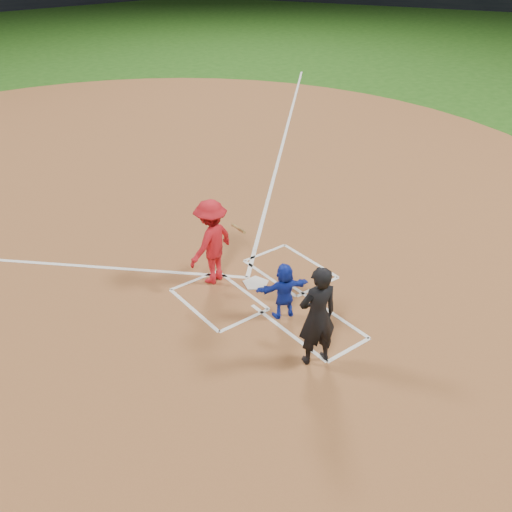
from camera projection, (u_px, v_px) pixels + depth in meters
ground at (256, 284)px, 12.35m from camera, size 120.00×120.00×0.00m
home_plate_dirt at (129, 193)px, 16.44m from camera, size 28.00×28.00×0.01m
home_plate at (256, 283)px, 12.34m from camera, size 0.60×0.60×0.02m
catcher at (284, 291)px, 11.06m from camera, size 1.14×0.68×1.17m
umpire at (317, 316)px, 9.71m from camera, size 0.80×0.63×1.94m
chalk_markings at (141, 201)px, 15.95m from camera, size 28.35×17.32×0.01m
batter_at_plate at (211, 242)px, 12.00m from camera, size 1.45×1.07×1.89m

